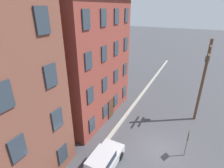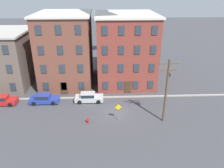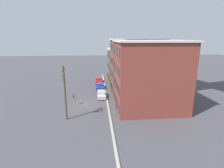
{
  "view_description": "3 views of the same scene",
  "coord_description": "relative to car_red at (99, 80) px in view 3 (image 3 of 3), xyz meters",
  "views": [
    {
      "loc": [
        -12.17,
        -1.57,
        11.32
      ],
      "look_at": [
        1.18,
        5.14,
        4.72
      ],
      "focal_mm": 28.0,
      "sensor_mm": 36.0,
      "label": 1
    },
    {
      "loc": [
        -1.65,
        -26.96,
        16.68
      ],
      "look_at": [
        -0.37,
        2.2,
        3.45
      ],
      "focal_mm": 35.0,
      "sensor_mm": 36.0,
      "label": 2
    },
    {
      "loc": [
        32.55,
        2.56,
        12.67
      ],
      "look_at": [
        1.18,
        5.29,
        4.35
      ],
      "focal_mm": 28.0,
      "sensor_mm": 36.0,
      "label": 3
    }
  ],
  "objects": [
    {
      "name": "car_silver",
      "position": [
        13.24,
        0.35,
        0.0
      ],
      "size": [
        4.4,
        1.92,
        1.43
      ],
      "color": "#B7B7BC",
      "rests_on": "ground_plane"
    },
    {
      "name": "apartment_midblock",
      "position": [
        9.06,
        8.67,
        5.52
      ],
      "size": [
        9.25,
        11.94,
        12.51
      ],
      "color": "brown",
      "rests_on": "ground_plane"
    },
    {
      "name": "utility_pole",
      "position": [
        23.57,
        -5.5,
        4.15
      ],
      "size": [
        2.4,
        0.44,
        8.7
      ],
      "color": "brown",
      "rests_on": "ground_plane"
    },
    {
      "name": "car_blue",
      "position": [
        6.36,
        0.18,
        0.0
      ],
      "size": [
        4.4,
        1.92,
        1.43
      ],
      "color": "#233899",
      "rests_on": "ground_plane"
    },
    {
      "name": "car_red",
      "position": [
        0.0,
        0.0,
        0.0
      ],
      "size": [
        4.4,
        1.92,
        1.43
      ],
      "color": "#B21E1E",
      "rests_on": "ground_plane"
    },
    {
      "name": "apartment_corner",
      "position": [
        -2.38,
        8.4,
        4.08
      ],
      "size": [
        10.06,
        11.4,
        9.64
      ],
      "color": "#66564C",
      "rests_on": "ground_plane"
    },
    {
      "name": "apartment_far",
      "position": [
        19.69,
        8.9,
        5.42
      ],
      "size": [
        10.55,
        12.4,
        12.32
      ],
      "color": "brown",
      "rests_on": "ground_plane"
    },
    {
      "name": "kerb_strip",
      "position": [
        17.22,
        1.46,
        -0.67
      ],
      "size": [
        56.0,
        0.36,
        0.16
      ],
      "primitive_type": "cube",
      "color": "#9E998E",
      "rests_on": "ground_plane"
    },
    {
      "name": "ground_plane",
      "position": [
        17.22,
        -3.04,
        -0.75
      ],
      "size": [
        200.0,
        200.0,
        0.0
      ],
      "primitive_type": "plane",
      "color": "#424247"
    },
    {
      "name": "fire_hydrant",
      "position": [
        13.48,
        -5.68,
        -0.27
      ],
      "size": [
        0.24,
        0.34,
        0.96
      ],
      "color": "red",
      "rests_on": "ground_plane"
    },
    {
      "name": "caution_sign",
      "position": [
        17.51,
        -5.09,
        0.95
      ],
      "size": [
        1.03,
        0.08,
        2.54
      ],
      "color": "slate",
      "rests_on": "ground_plane"
    }
  ]
}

